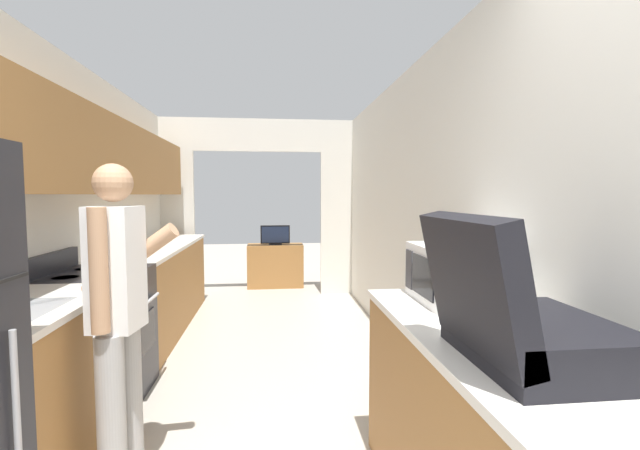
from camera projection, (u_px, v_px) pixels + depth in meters
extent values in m
cube|color=silver|center=(12.00, 227.00, 2.58)|extent=(0.06, 7.83, 2.50)
cube|color=#9E6B38|center=(106.00, 157.00, 3.55)|extent=(0.32, 4.28, 0.62)
cube|color=silver|center=(448.00, 223.00, 2.88)|extent=(0.06, 7.83, 2.50)
cube|color=silver|center=(171.00, 225.00, 5.92)|extent=(0.65, 0.06, 2.05)
cube|color=silver|center=(343.00, 224.00, 6.19)|extent=(0.65, 0.06, 2.05)
cube|color=silver|center=(258.00, 135.00, 5.97)|extent=(3.08, 0.06, 0.45)
cube|color=#9E6B38|center=(20.00, 402.00, 2.08)|extent=(0.60, 1.09, 0.87)
cube|color=silver|center=(14.00, 311.00, 2.04)|extent=(0.62, 1.10, 0.03)
cube|color=#9E6B38|center=(157.00, 289.00, 4.57)|extent=(0.60, 2.45, 0.87)
cube|color=silver|center=(156.00, 247.00, 4.54)|extent=(0.62, 2.46, 0.03)
cube|color=#9EA3A8|center=(10.00, 310.00, 2.01)|extent=(0.42, 0.44, 0.00)
cube|color=#9E6B38|center=(485.00, 446.00, 1.72)|extent=(0.60, 1.53, 0.87)
cube|color=silver|center=(489.00, 336.00, 1.68)|extent=(0.62, 1.56, 0.03)
cylinder|color=#99999E|center=(17.00, 426.00, 1.41)|extent=(0.02, 0.02, 0.65)
cube|color=black|center=(98.00, 336.00, 2.99)|extent=(0.62, 0.74, 0.91)
cube|color=black|center=(144.00, 335.00, 3.02)|extent=(0.01, 0.50, 0.27)
cylinder|color=#B7B7BC|center=(146.00, 303.00, 3.01)|extent=(0.02, 0.59, 0.02)
cube|color=black|center=(50.00, 263.00, 2.92)|extent=(0.04, 0.74, 0.14)
cylinder|color=#232328|center=(105.00, 277.00, 2.81)|extent=(0.16, 0.16, 0.01)
cylinder|color=#232328|center=(122.00, 269.00, 3.13)|extent=(0.16, 0.16, 0.01)
cylinder|color=#232328|center=(65.00, 278.00, 2.78)|extent=(0.16, 0.16, 0.01)
cylinder|color=#232328|center=(87.00, 269.00, 3.10)|extent=(0.16, 0.16, 0.01)
cylinder|color=#9E9E9E|center=(111.00, 417.00, 2.01)|extent=(0.15, 0.15, 0.79)
cylinder|color=#9E9E9E|center=(129.00, 400.00, 2.18)|extent=(0.15, 0.15, 0.79)
cube|color=white|center=(116.00, 268.00, 2.05)|extent=(0.24, 0.24, 0.60)
cylinder|color=tan|center=(99.00, 271.00, 1.90)|extent=(0.09, 0.09, 0.57)
cylinder|color=tan|center=(130.00, 261.00, 2.19)|extent=(0.52, 0.16, 0.39)
sphere|color=tan|center=(113.00, 183.00, 2.02)|extent=(0.18, 0.18, 0.18)
cube|color=black|center=(537.00, 340.00, 1.37)|extent=(0.42, 0.54, 0.14)
cube|color=black|center=(473.00, 283.00, 1.33)|extent=(0.16, 0.54, 0.43)
cube|color=#2D2D33|center=(493.00, 285.00, 1.65)|extent=(0.25, 0.02, 0.10)
cube|color=white|center=(459.00, 274.00, 2.14)|extent=(0.40, 0.47, 0.28)
cube|color=black|center=(423.00, 276.00, 2.07)|extent=(0.01, 0.28, 0.19)
cube|color=#38383D|center=(409.00, 269.00, 2.28)|extent=(0.01, 0.09, 0.20)
cube|color=#9E6B38|center=(275.00, 265.00, 6.72)|extent=(0.86, 0.42, 0.66)
cube|color=black|center=(275.00, 244.00, 6.66)|extent=(0.20, 0.16, 0.02)
cube|color=black|center=(275.00, 234.00, 6.65)|extent=(0.45, 0.04, 0.28)
cube|color=navy|center=(275.00, 235.00, 6.62)|extent=(0.42, 0.01, 0.25)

